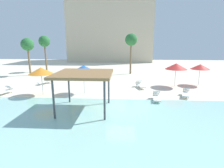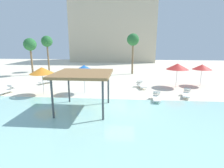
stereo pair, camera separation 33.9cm
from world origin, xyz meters
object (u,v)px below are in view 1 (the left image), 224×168
at_px(beach_umbrella_red_1, 176,66).
at_px(lounge_chair_4, 157,97).
at_px(shade_pavilion, 84,75).
at_px(beach_umbrella_red_3, 200,67).
at_px(lounge_chair_0, 5,91).
at_px(lounge_chair_2, 140,85).
at_px(beach_umbrella_orange_2, 41,71).
at_px(palm_tree_1, 27,45).
at_px(palm_tree_0, 131,41).
at_px(lounge_chair_1, 46,81).
at_px(beach_umbrella_blue_0, 84,68).
at_px(palm_tree_2, 44,42).
at_px(lounge_chair_3, 186,93).

relative_size(beach_umbrella_red_1, lounge_chair_4, 1.38).
relative_size(shade_pavilion, beach_umbrella_red_3, 1.60).
height_order(lounge_chair_0, lounge_chair_2, same).
height_order(beach_umbrella_orange_2, palm_tree_1, palm_tree_1).
bearing_deg(lounge_chair_4, lounge_chair_2, -160.07).
xyz_separation_m(shade_pavilion, palm_tree_1, (-11.64, 14.04, 1.92)).
xyz_separation_m(beach_umbrella_orange_2, palm_tree_0, (8.89, 12.73, 2.90)).
bearing_deg(lounge_chair_1, beach_umbrella_blue_0, 88.64).
bearing_deg(palm_tree_1, lounge_chair_1, -48.52).
distance_m(lounge_chair_0, palm_tree_2, 15.08).
bearing_deg(beach_umbrella_orange_2, palm_tree_1, 123.04).
height_order(lounge_chair_1, lounge_chair_4, same).
relative_size(beach_umbrella_red_1, palm_tree_2, 0.44).
relative_size(lounge_chair_0, lounge_chair_3, 1.00).
distance_m(beach_umbrella_red_1, palm_tree_2, 22.12).
relative_size(beach_umbrella_blue_0, beach_umbrella_orange_2, 1.04).
bearing_deg(beach_umbrella_red_3, beach_umbrella_red_1, -163.23).
distance_m(beach_umbrella_red_1, beach_umbrella_orange_2, 14.31).
relative_size(lounge_chair_1, lounge_chair_2, 0.96).
xyz_separation_m(lounge_chair_2, palm_tree_0, (-0.74, 9.19, 4.95)).
distance_m(beach_umbrella_red_1, palm_tree_1, 21.45).
bearing_deg(beach_umbrella_red_3, lounge_chair_4, -134.74).
bearing_deg(beach_umbrella_red_1, lounge_chair_1, 178.04).
bearing_deg(beach_umbrella_orange_2, lounge_chair_4, -4.85).
bearing_deg(beach_umbrella_blue_0, beach_umbrella_red_3, 18.45).
height_order(lounge_chair_3, lounge_chair_4, same).
xyz_separation_m(lounge_chair_3, palm_tree_0, (-4.72, 12.27, 4.95)).
bearing_deg(shade_pavilion, palm_tree_2, 120.87).
distance_m(beach_umbrella_red_3, lounge_chair_1, 18.62).
xyz_separation_m(beach_umbrella_red_1, palm_tree_2, (-19.52, 10.05, 2.71)).
bearing_deg(palm_tree_1, lounge_chair_2, -22.75).
bearing_deg(palm_tree_0, lounge_chair_3, -68.98).
relative_size(lounge_chair_3, palm_tree_2, 0.32).
distance_m(beach_umbrella_orange_2, palm_tree_2, 15.73).
relative_size(lounge_chair_0, palm_tree_2, 0.32).
relative_size(beach_umbrella_red_1, palm_tree_1, 0.48).
bearing_deg(beach_umbrella_orange_2, lounge_chair_0, 177.72).
bearing_deg(shade_pavilion, beach_umbrella_red_1, 41.94).
bearing_deg(shade_pavilion, lounge_chair_4, 25.06).
bearing_deg(beach_umbrella_blue_0, beach_umbrella_orange_2, -166.47).
bearing_deg(lounge_chair_1, lounge_chair_2, 116.87).
relative_size(lounge_chair_2, palm_tree_1, 0.35).
xyz_separation_m(beach_umbrella_orange_2, beach_umbrella_red_3, (16.70, 5.21, -0.17)).
bearing_deg(beach_umbrella_red_3, palm_tree_2, 157.98).
xyz_separation_m(lounge_chair_4, palm_tree_2, (-16.51, 15.24, 4.73)).
height_order(beach_umbrella_orange_2, lounge_chair_1, beach_umbrella_orange_2).
distance_m(beach_umbrella_blue_0, beach_umbrella_red_1, 10.38).
xyz_separation_m(lounge_chair_1, lounge_chair_4, (12.46, -5.73, 0.00)).
relative_size(beach_umbrella_orange_2, lounge_chair_2, 1.36).
height_order(lounge_chair_0, lounge_chair_3, same).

